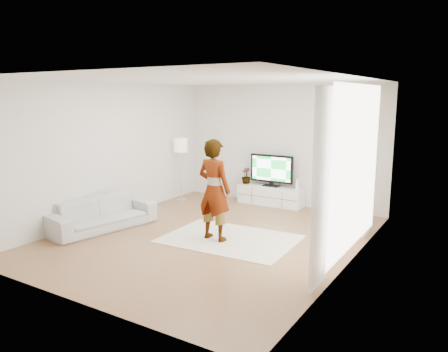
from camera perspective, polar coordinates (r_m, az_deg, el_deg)
The scene contains 17 objects.
floor at distance 8.01m, azimuth -1.79°, elevation -7.96°, with size 6.00×6.00×0.00m, color #A8724C.
ceiling at distance 7.61m, azimuth -1.91°, elevation 12.48°, with size 6.00×6.00×0.00m, color white.
wall_left at distance 9.29m, azimuth -14.83°, elevation 3.11°, with size 0.02×6.00×2.80m, color silver.
wall_right at distance 6.66m, azimuth 16.40°, elevation 0.27°, with size 0.02×6.00×2.80m, color silver.
wall_back at distance 10.30m, azimuth 7.43°, elevation 4.04°, with size 5.00×0.02×2.80m, color silver.
wall_front at distance 5.48m, azimuth -19.44°, elevation -2.00°, with size 5.00×0.02×2.80m, color silver.
window at distance 6.94m, azimuth 16.93°, elevation 1.06°, with size 0.01×2.60×2.50m, color white.
curtain_near at distance 5.75m, azimuth 12.75°, elevation -1.60°, with size 0.04×0.70×2.60m, color white.
curtain_far at distance 8.22m, azimuth 18.70°, elevation 1.65°, with size 0.04×0.70×2.60m, color white.
media_console at distance 10.34m, azimuth 6.10°, elevation -2.55°, with size 1.56×0.44×0.44m.
television at distance 10.24m, azimuth 6.24°, elevation 0.88°, with size 1.07×0.21×0.74m.
game_console at distance 10.00m, azimuth 9.66°, elevation -1.08°, with size 0.08×0.18×0.24m.
potted_plant at distance 10.55m, azimuth 2.91°, elevation 0.04°, with size 0.21×0.21×0.38m, color #3F7238.
rug at distance 7.89m, azimuth 0.75°, elevation -8.21°, with size 2.29×1.65×0.01m, color silver.
player at distance 7.63m, azimuth -1.29°, elevation -1.83°, with size 0.65×0.43×1.79m, color #334772.
sofa at distance 8.73m, azimuth -15.68°, elevation -4.75°, with size 2.06×0.80×0.60m, color beige.
floor_lamp at distance 10.61m, azimuth -5.68°, elevation 3.68°, with size 0.34×0.34×1.53m.
Camera 1 is at (4.20, -6.34, 2.52)m, focal length 35.00 mm.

